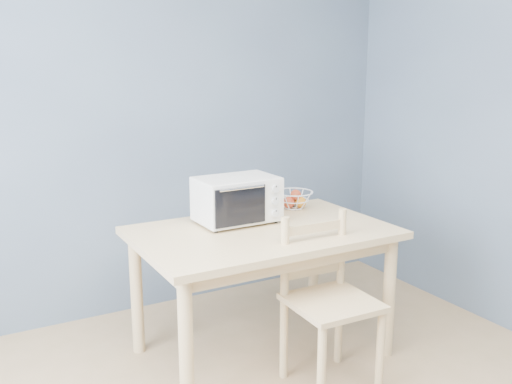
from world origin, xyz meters
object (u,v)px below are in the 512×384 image
dining_table (262,247)px  toaster_oven (234,199)px  dining_chair (327,303)px  fruit_basket (294,199)px

dining_table → toaster_oven: (-0.08, 0.19, 0.24)m
dining_chair → toaster_oven: bearing=111.5°
dining_table → toaster_oven: bearing=112.3°
toaster_oven → dining_chair: bearing=-71.2°
dining_chair → dining_table: bearing=110.3°
dining_table → fruit_basket: bearing=36.8°
toaster_oven → dining_chair: 0.80m
toaster_oven → dining_chair: (0.22, -0.62, -0.45)m
fruit_basket → toaster_oven: bearing=-166.6°
dining_table → dining_chair: 0.50m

